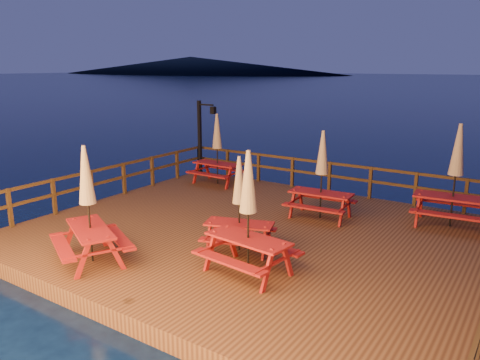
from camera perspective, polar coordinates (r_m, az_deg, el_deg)
The scene contains 12 objects.
ground at distance 12.85m, azimuth 1.98°, elevation -7.98°, with size 500.00×500.00×0.00m, color black.
deck at distance 12.78m, azimuth 1.99°, elevation -7.15°, with size 12.00×10.00×0.40m, color #452716.
deck_piles at distance 12.96m, azimuth 1.97°, elevation -9.21°, with size 11.44×9.44×1.40m.
railing at distance 13.95m, azimuth 5.89°, elevation -1.23°, with size 11.80×9.75×1.10m.
lamp_post at distance 18.94m, azimuth -4.57°, elevation 5.98°, with size 0.85×0.18×3.00m.
headland_left at distance 260.20m, azimuth -6.03°, elevation 13.73°, with size 180.00×84.00×9.00m, color black.
picnic_table_0 at distance 9.81m, azimuth 1.01°, elevation -3.81°, with size 2.06×1.76×2.70m.
picnic_table_1 at distance 11.09m, azimuth -0.10°, elevation -2.75°, with size 1.97×1.79×2.33m.
picnic_table_2 at distance 13.67m, azimuth 9.93°, elevation 0.81°, with size 1.91×1.61×2.58m.
picnic_table_3 at distance 17.48m, azimuth -2.80°, elevation 3.94°, with size 1.88×1.56×2.64m.
picnic_table_4 at distance 10.95m, azimuth -18.04°, elevation -2.65°, with size 2.37×2.22×2.69m.
picnic_table_5 at distance 13.98m, azimuth 24.78°, elevation 0.65°, with size 2.16×1.85×2.87m.
Camera 1 is at (6.28, -10.14, 4.78)m, focal length 35.00 mm.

